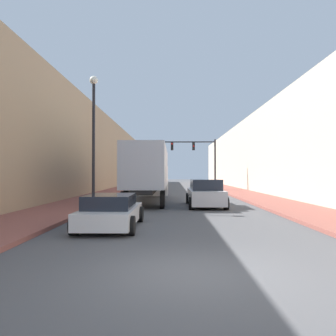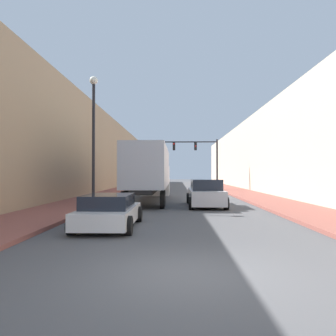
{
  "view_description": "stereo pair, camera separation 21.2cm",
  "coord_description": "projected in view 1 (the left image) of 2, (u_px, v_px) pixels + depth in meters",
  "views": [
    {
      "loc": [
        -0.37,
        -6.64,
        2.03
      ],
      "look_at": [
        -0.62,
        11.85,
        2.32
      ],
      "focal_mm": 35.0,
      "sensor_mm": 36.0,
      "label": 1
    },
    {
      "loc": [
        -0.16,
        -6.63,
        2.03
      ],
      "look_at": [
        -0.62,
        11.85,
        2.32
      ],
      "focal_mm": 35.0,
      "sensor_mm": 36.0,
      "label": 2
    }
  ],
  "objects": [
    {
      "name": "sidewalk_left",
      "position": [
        119.0,
        190.0,
        36.68
      ],
      "size": [
        3.37,
        80.0,
        0.15
      ],
      "color": "brown",
      "rests_on": "ground"
    },
    {
      "name": "sidewalk_right",
      "position": [
        233.0,
        191.0,
        36.51
      ],
      "size": [
        3.37,
        80.0,
        0.15
      ],
      "color": "brown",
      "rests_on": "ground"
    },
    {
      "name": "sedan_car",
      "position": [
        111.0,
        212.0,
        12.13
      ],
      "size": [
        2.11,
        4.27,
        1.24
      ],
      "color": "silver",
      "rests_on": "ground"
    },
    {
      "name": "street_lamp",
      "position": [
        94.0,
        125.0,
        17.36
      ],
      "size": [
        0.44,
        0.44,
        7.2
      ],
      "color": "black",
      "rests_on": "ground"
    },
    {
      "name": "building_left",
      "position": [
        77.0,
        152.0,
        36.81
      ],
      "size": [
        6.0,
        80.0,
        8.89
      ],
      "color": "tan",
      "rests_on": "ground"
    },
    {
      "name": "semi_truck",
      "position": [
        149.0,
        171.0,
        24.17
      ],
      "size": [
        2.54,
        13.49,
        3.8
      ],
      "color": "#B2B7C1",
      "rests_on": "ground"
    },
    {
      "name": "building_right",
      "position": [
        275.0,
        154.0,
        36.5
      ],
      "size": [
        6.0,
        80.0,
        8.37
      ],
      "color": "beige",
      "rests_on": "ground"
    },
    {
      "name": "traffic_signal_gantry",
      "position": [
        199.0,
        154.0,
        37.8
      ],
      "size": [
        7.56,
        0.35,
        5.93
      ],
      "color": "black",
      "rests_on": "ground"
    },
    {
      "name": "ground_plane",
      "position": [
        191.0,
        274.0,
        6.6
      ],
      "size": [
        200.0,
        200.0,
        0.0
      ],
      "primitive_type": "plane",
      "color": "#4C4C4F"
    },
    {
      "name": "suv_car",
      "position": [
        205.0,
        194.0,
        19.9
      ],
      "size": [
        2.19,
        4.99,
        1.65
      ],
      "color": "#B7B7BC",
      "rests_on": "ground"
    }
  ]
}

